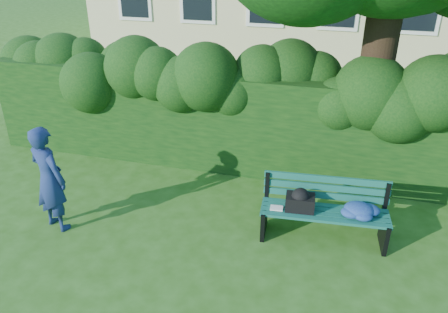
# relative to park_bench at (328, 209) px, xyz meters

# --- Properties ---
(ground) EXTENTS (80.00, 80.00, 0.00)m
(ground) POSITION_rel_park_bench_xyz_m (-1.63, -0.28, -0.50)
(ground) COLOR #2A5814
(ground) RESTS_ON ground
(hedge) EXTENTS (10.00, 1.00, 1.80)m
(hedge) POSITION_rel_park_bench_xyz_m (-1.63, 1.92, 0.40)
(hedge) COLOR black
(hedge) RESTS_ON ground
(park_bench) EXTENTS (1.83, 0.71, 0.89)m
(park_bench) POSITION_rel_park_bench_xyz_m (0.00, 0.00, 0.00)
(park_bench) COLOR #105442
(park_bench) RESTS_ON ground
(man_reading) EXTENTS (0.69, 0.55, 1.63)m
(man_reading) POSITION_rel_park_bench_xyz_m (-3.93, -0.80, 0.32)
(man_reading) COLOR navy
(man_reading) RESTS_ON ground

